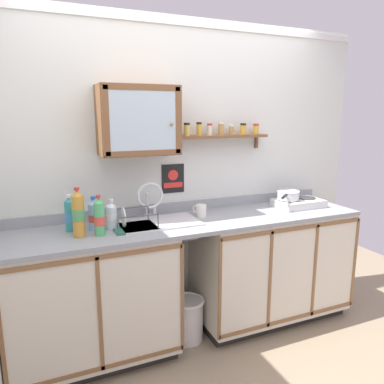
# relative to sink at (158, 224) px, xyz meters

# --- Properties ---
(floor) EXTENTS (5.74, 5.74, 0.00)m
(floor) POSITION_rel_sink_xyz_m (0.29, -0.49, -0.95)
(floor) COLOR gray
(floor) RESTS_ON ground
(back_wall) EXTENTS (3.34, 0.07, 2.48)m
(back_wall) POSITION_rel_sink_xyz_m (0.29, 0.28, 0.30)
(back_wall) COLOR silver
(back_wall) RESTS_ON ground
(lower_cabinet_run) EXTENTS (1.14, 0.60, 0.93)m
(lower_cabinet_run) POSITION_rel_sink_xyz_m (-0.50, -0.04, -0.48)
(lower_cabinet_run) COLOR black
(lower_cabinet_run) RESTS_ON ground
(lower_cabinet_run_right) EXTENTS (1.32, 0.60, 0.93)m
(lower_cabinet_run_right) POSITION_rel_sink_xyz_m (0.99, -0.04, -0.48)
(lower_cabinet_run_right) COLOR black
(lower_cabinet_run_right) RESTS_ON ground
(countertop) EXTENTS (2.70, 0.62, 0.03)m
(countertop) POSITION_rel_sink_xyz_m (0.29, -0.04, -0.01)
(countertop) COLOR gray
(countertop) RESTS_ON lower_cabinet_run
(backsplash) EXTENTS (2.70, 0.02, 0.08)m
(backsplash) POSITION_rel_sink_xyz_m (0.29, 0.25, 0.05)
(backsplash) COLOR gray
(backsplash) RESTS_ON countertop
(sink) EXTENTS (0.58, 0.40, 0.40)m
(sink) POSITION_rel_sink_xyz_m (0.00, 0.00, 0.00)
(sink) COLOR silver
(sink) RESTS_ON countertop
(hot_plate_stove) EXTENTS (0.41, 0.26, 0.07)m
(hot_plate_stove) POSITION_rel_sink_xyz_m (1.27, -0.01, 0.04)
(hot_plate_stove) COLOR silver
(hot_plate_stove) RESTS_ON countertop
(saucepan) EXTENTS (0.28, 0.26, 0.08)m
(saucepan) POSITION_rel_sink_xyz_m (1.17, 0.01, 0.12)
(saucepan) COLOR silver
(saucepan) RESTS_ON hot_plate_stove
(bottle_soda_green_0) EXTENTS (0.07, 0.07, 0.27)m
(bottle_soda_green_0) POSITION_rel_sink_xyz_m (-0.44, -0.12, 0.13)
(bottle_soda_green_0) COLOR #4CB266
(bottle_soda_green_0) RESTS_ON countertop
(bottle_water_blue_1) EXTENTS (0.08, 0.08, 0.23)m
(bottle_water_blue_1) POSITION_rel_sink_xyz_m (-0.45, 0.03, 0.11)
(bottle_water_blue_1) COLOR #8CB7E0
(bottle_water_blue_1) RESTS_ON countertop
(bottle_detergent_teal_2) EXTENTS (0.07, 0.07, 0.26)m
(bottle_detergent_teal_2) POSITION_rel_sink_xyz_m (-0.61, 0.05, 0.13)
(bottle_detergent_teal_2) COLOR teal
(bottle_detergent_teal_2) RESTS_ON countertop
(bottle_water_clear_3) EXTENTS (0.08, 0.08, 0.22)m
(bottle_water_clear_3) POSITION_rel_sink_xyz_m (-0.34, -0.02, 0.11)
(bottle_water_clear_3) COLOR silver
(bottle_water_clear_3) RESTS_ON countertop
(bottle_juice_amber_4) EXTENTS (0.08, 0.08, 0.33)m
(bottle_juice_amber_4) POSITION_rel_sink_xyz_m (-0.57, -0.09, 0.16)
(bottle_juice_amber_4) COLOR gold
(bottle_juice_amber_4) RESTS_ON countertop
(dish_rack) EXTENTS (0.30, 0.26, 0.16)m
(dish_rack) POSITION_rel_sink_xyz_m (-0.20, -0.06, 0.03)
(dish_rack) COLOR #26664C
(dish_rack) RESTS_ON countertop
(mug) EXTENTS (0.09, 0.11, 0.10)m
(mug) POSITION_rel_sink_xyz_m (0.36, 0.03, 0.06)
(mug) COLOR white
(mug) RESTS_ON countertop
(wall_cabinet) EXTENTS (0.57, 0.29, 0.49)m
(wall_cabinet) POSITION_rel_sink_xyz_m (-0.09, 0.12, 0.75)
(wall_cabinet) COLOR brown
(spice_shelf) EXTENTS (0.80, 0.14, 0.23)m
(spice_shelf) POSITION_rel_sink_xyz_m (0.62, 0.19, 0.64)
(spice_shelf) COLOR brown
(warning_sign) EXTENTS (0.19, 0.01, 0.23)m
(warning_sign) POSITION_rel_sink_xyz_m (0.21, 0.25, 0.29)
(warning_sign) COLOR black
(trash_bin) EXTENTS (0.27, 0.27, 0.34)m
(trash_bin) POSITION_rel_sink_xyz_m (0.20, -0.08, -0.77)
(trash_bin) COLOR silver
(trash_bin) RESTS_ON ground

